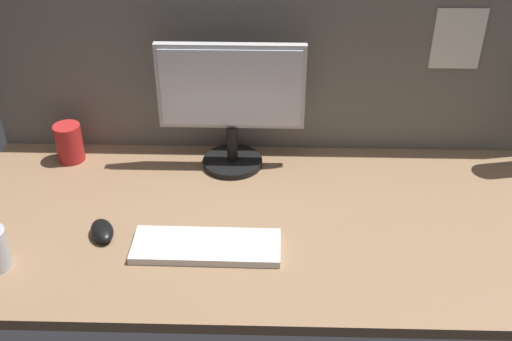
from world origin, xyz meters
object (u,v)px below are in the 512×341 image
object	(u,v)px
monitor	(231,101)
mouse	(102,231)
mug_red_plastic	(69,143)
keyboard	(206,246)

from	to	relation	value
monitor	mouse	distance (cm)	51.44
mouse	mug_red_plastic	xyz separation A→B (cm)	(-18.15, 36.48, 4.23)
keyboard	mouse	bearing A→B (deg)	171.01
keyboard	monitor	bearing A→B (deg)	84.54
mug_red_plastic	keyboard	bearing A→B (deg)	-42.12
monitor	mug_red_plastic	xyz separation A→B (cm)	(-49.62, 0.81, -15.34)
mug_red_plastic	monitor	bearing A→B (deg)	-0.93
monitor	keyboard	world-z (taller)	monitor
monitor	keyboard	bearing A→B (deg)	-96.00
keyboard	mouse	xyz separation A→B (cm)	(-27.24, 4.57, 0.70)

